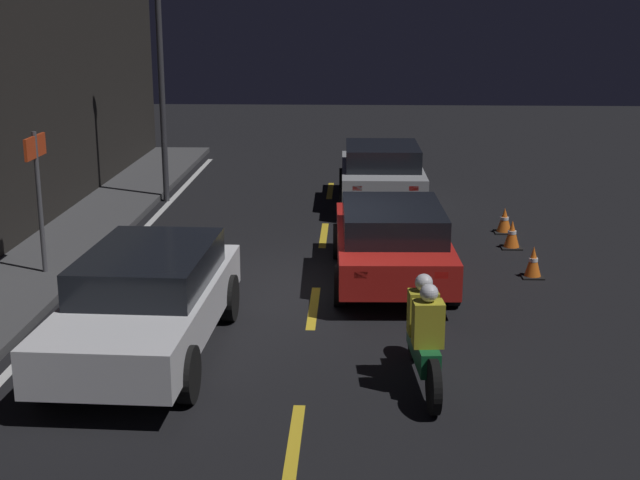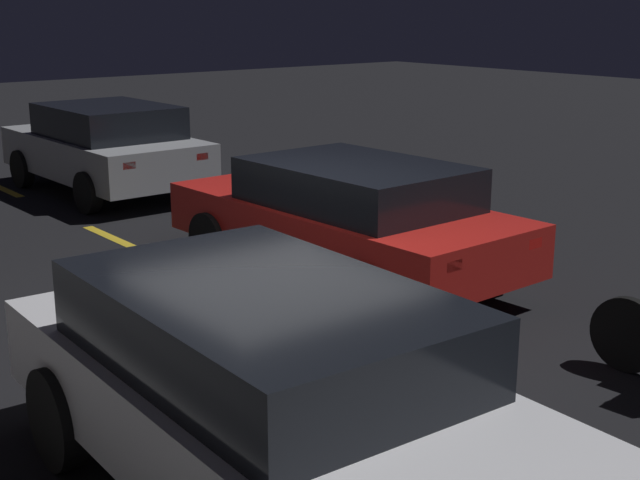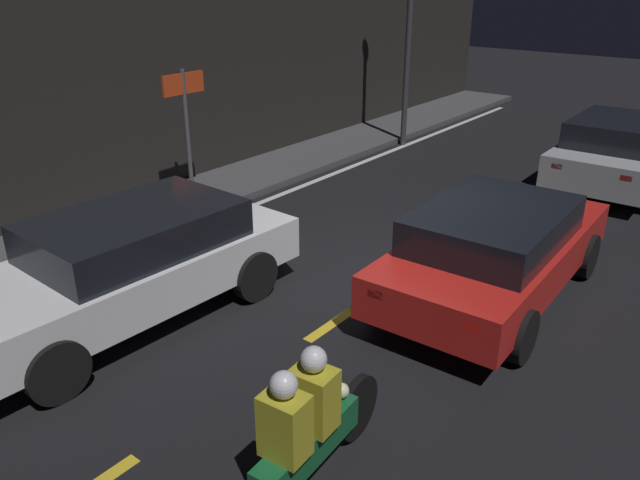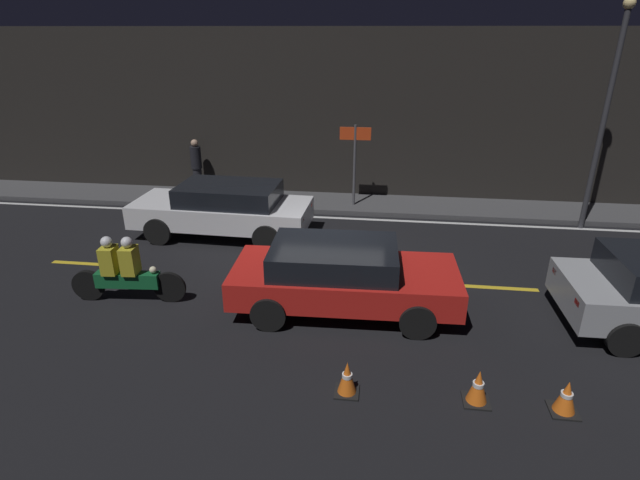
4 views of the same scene
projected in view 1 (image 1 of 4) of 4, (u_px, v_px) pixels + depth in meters
The scene contains 16 objects.
ground_plane at pixel (316, 288), 14.80m from camera, with size 56.00×56.00×0.00m, color black.
raised_curb at pixel (26, 280), 14.97m from camera, with size 28.00×1.73×0.14m.
lane_dash_b at pixel (294, 446), 9.49m from camera, with size 2.00×0.14×0.01m.
lane_dash_c at pixel (313, 307), 13.83m from camera, with size 2.00×0.14×0.01m.
lane_dash_d at pixel (324, 235), 18.18m from camera, with size 2.00×0.14×0.01m.
lane_dash_e at pixel (330, 191), 22.53m from camera, with size 2.00×0.14×0.01m.
lane_solid_kerb at pixel (91, 285), 14.94m from camera, with size 25.20×0.14×0.01m.
sedan_white at pixel (148, 299), 11.85m from camera, with size 4.63×2.02×1.41m.
taxi_red at pixel (391, 239), 14.99m from camera, with size 4.34×2.05×1.34m.
hatchback_silver at pixel (382, 173), 20.78m from camera, with size 4.05×2.03×1.43m.
motorcycle at pixel (424, 336), 10.84m from camera, with size 2.30×0.41×1.39m.
traffic_cone_near at pixel (533, 262), 15.30m from camera, with size 0.37×0.37×0.55m.
traffic_cone_mid at pixel (512, 235), 17.15m from camera, with size 0.39×0.39×0.55m.
traffic_cone_far at pixel (504, 221), 18.32m from camera, with size 0.40×0.40×0.52m.
shop_sign at pixel (37, 174), 14.79m from camera, with size 0.90×0.08×2.40m.
street_lamp at pixel (161, 64), 20.52m from camera, with size 0.28×0.28×5.76m.
Camera 1 is at (-14.09, -0.62, 4.56)m, focal length 50.00 mm.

